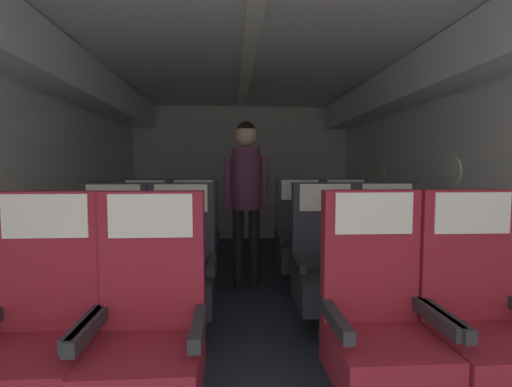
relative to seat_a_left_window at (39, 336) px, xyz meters
The scene contains 15 objects.
ground 1.85m from the seat_a_left_window, 56.16° to the left, with size 3.84×6.48×0.02m, color #2D3342.
fuselage_shell 2.35m from the seat_a_left_window, 60.42° to the left, with size 3.72×6.13×2.27m.
seat_a_left_window is the anchor object (origin of this frame).
seat_a_left_aisle 0.47m from the seat_a_left_window, ahead, with size 0.50×0.48×1.08m.
seat_a_right_aisle 2.00m from the seat_a_left_window, ahead, with size 0.50×0.48×1.08m.
seat_a_right_window 1.52m from the seat_a_left_window, ahead, with size 0.50×0.48×1.08m.
seat_b_left_window 0.97m from the seat_a_left_window, 90.27° to the left, with size 0.50×0.48×1.08m.
seat_b_left_aisle 1.07m from the seat_a_left_window, 63.62° to the left, with size 0.50×0.48×1.08m.
seat_b_right_aisle 2.22m from the seat_a_left_window, 25.76° to the left, with size 0.50×0.48×1.08m.
seat_b_right_window 1.80m from the seat_a_left_window, 32.10° to the left, with size 0.50×0.48×1.08m.
seat_c_left_window 1.95m from the seat_a_left_window, 90.25° to the left, with size 0.50×0.48×1.08m.
seat_c_left_aisle 2.00m from the seat_a_left_window, 76.77° to the left, with size 0.50×0.48×1.08m.
seat_c_right_aisle 2.79m from the seat_a_left_window, 44.38° to the left, with size 0.50×0.48×1.08m.
seat_c_right_window 2.46m from the seat_a_left_window, 51.77° to the left, with size 0.50×0.48×1.08m.
flight_attendant 2.31m from the seat_a_left_window, 64.05° to the left, with size 0.43×0.28×1.65m.
Camera 1 is at (-0.15, -0.05, 1.19)m, focal length 25.64 mm.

